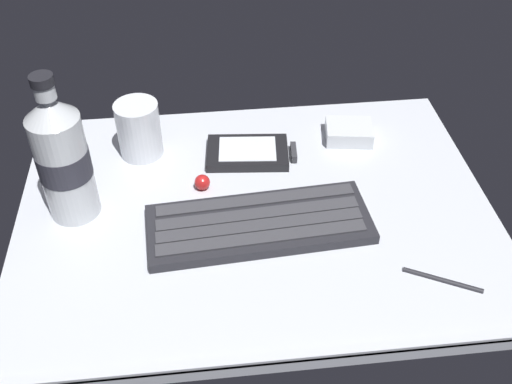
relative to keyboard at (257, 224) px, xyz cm
name	(u,v)px	position (x,y,z in cm)	size (l,w,h in cm)	color
ground_plane	(256,215)	(0.22, 3.53, -1.79)	(64.00, 48.00, 2.80)	silver
keyboard	(257,224)	(0.00, 0.00, 0.00)	(29.64, 12.82, 1.70)	#232328
handheld_device	(252,152)	(0.88, 15.25, -0.08)	(13.27, 8.67, 1.50)	black
juice_cup	(139,131)	(-15.46, 18.00, 3.10)	(6.40, 6.40, 8.50)	silver
water_bottle	(63,158)	(-23.94, 6.09, 8.20)	(6.73, 6.73, 20.80)	silver
charger_block	(349,132)	(16.23, 18.07, 0.39)	(7.00, 5.60, 2.40)	silver
trackball_mouse	(202,182)	(-6.78, 8.76, 0.29)	(2.20, 2.20, 2.20)	red
stylus_pen	(443,279)	(21.07, -11.29, -0.46)	(0.70, 0.70, 9.50)	#26262B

